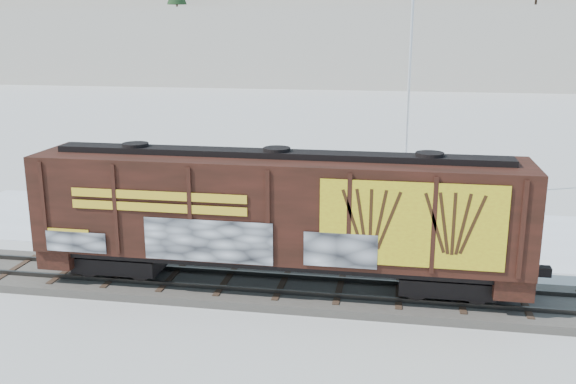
% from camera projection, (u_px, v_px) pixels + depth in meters
% --- Properties ---
extents(ground, '(500.00, 500.00, 0.00)m').
position_uv_depth(ground, '(339.00, 297.00, 21.87)').
color(ground, white).
rests_on(ground, ground).
extents(rail_track, '(50.00, 3.40, 0.43)m').
position_uv_depth(rail_track, '(339.00, 293.00, 21.83)').
color(rail_track, '#59544C').
rests_on(rail_track, ground).
extents(parking_strip, '(40.00, 8.00, 0.03)m').
position_uv_depth(parking_strip, '(355.00, 230.00, 29.02)').
color(parking_strip, white).
rests_on(parking_strip, ground).
extents(hillside, '(360.00, 110.00, 93.00)m').
position_uv_depth(hillside, '(398.00, 4.00, 151.67)').
color(hillside, white).
rests_on(hillside, ground).
extents(hopper_railcar, '(16.36, 3.06, 4.57)m').
position_uv_depth(hopper_railcar, '(277.00, 211.00, 21.49)').
color(hopper_railcar, black).
rests_on(hopper_railcar, rail_track).
extents(flagpole, '(2.30, 0.90, 13.41)m').
position_uv_depth(flagpole, '(410.00, 104.00, 33.02)').
color(flagpole, silver).
rests_on(flagpole, ground).
extents(car_silver, '(4.36, 2.45, 1.40)m').
position_uv_depth(car_silver, '(173.00, 202.00, 31.00)').
color(car_silver, '#ADAFB5').
rests_on(car_silver, parking_strip).
extents(car_white, '(4.74, 2.07, 1.52)m').
position_uv_depth(car_white, '(435.00, 231.00, 26.47)').
color(car_white, white).
rests_on(car_white, parking_strip).
extents(car_dark, '(4.34, 1.77, 1.26)m').
position_uv_depth(car_dark, '(465.00, 228.00, 27.21)').
color(car_dark, black).
rests_on(car_dark, parking_strip).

